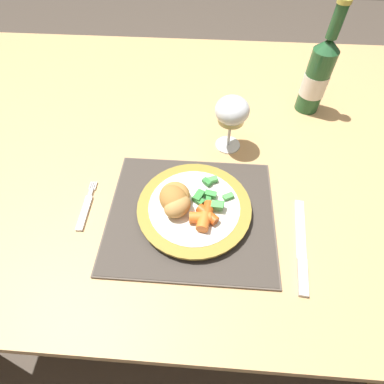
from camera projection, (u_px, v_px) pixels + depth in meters
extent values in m
plane|color=#4C4238|center=(185.00, 259.00, 1.35)|extent=(6.00, 6.00, 0.00)
cube|color=tan|center=(181.00, 141.00, 0.78)|extent=(1.54, 1.02, 0.04)
cube|color=tan|center=(38.00, 125.00, 1.38)|extent=(0.06, 0.06, 0.70)
cube|color=tan|center=(355.00, 140.00, 1.32)|extent=(0.06, 0.06, 0.70)
cube|color=brown|center=(191.00, 214.00, 0.62)|extent=(0.34, 0.29, 0.01)
cube|color=#3C352E|center=(191.00, 213.00, 0.61)|extent=(0.33, 0.29, 0.00)
cylinder|color=white|center=(194.00, 209.00, 0.61)|extent=(0.19, 0.19, 0.01)
cylinder|color=olive|center=(194.00, 207.00, 0.60)|extent=(0.23, 0.23, 0.01)
cylinder|color=white|center=(194.00, 206.00, 0.60)|extent=(0.18, 0.18, 0.00)
ellipsoid|color=#B77F3D|center=(175.00, 200.00, 0.59)|extent=(0.07, 0.07, 0.04)
ellipsoid|color=#A87033|center=(174.00, 199.00, 0.58)|extent=(0.08, 0.09, 0.04)
ellipsoid|color=#B77F3D|center=(175.00, 195.00, 0.60)|extent=(0.07, 0.07, 0.04)
ellipsoid|color=tan|center=(178.00, 206.00, 0.58)|extent=(0.07, 0.07, 0.04)
cube|color=#4CA84C|center=(197.00, 196.00, 0.61)|extent=(0.02, 0.02, 0.01)
cube|color=#338438|center=(207.00, 182.00, 0.63)|extent=(0.02, 0.02, 0.01)
cube|color=green|center=(211.00, 194.00, 0.61)|extent=(0.03, 0.02, 0.01)
cube|color=#338438|center=(220.00, 204.00, 0.59)|extent=(0.02, 0.01, 0.01)
cube|color=#338438|center=(208.00, 200.00, 0.60)|extent=(0.01, 0.02, 0.01)
cube|color=#338438|center=(198.00, 200.00, 0.60)|extent=(0.03, 0.03, 0.01)
cube|color=#338438|center=(199.00, 196.00, 0.60)|extent=(0.02, 0.03, 0.01)
cube|color=#4CA84C|center=(216.00, 205.00, 0.58)|extent=(0.03, 0.02, 0.01)
cube|color=#4CA84C|center=(228.00, 197.00, 0.61)|extent=(0.02, 0.02, 0.01)
cube|color=#4CA84C|center=(212.00, 180.00, 0.63)|extent=(0.03, 0.02, 0.01)
cylinder|color=orange|center=(200.00, 217.00, 0.57)|extent=(0.04, 0.02, 0.02)
cylinder|color=#CC5119|center=(208.00, 209.00, 0.58)|extent=(0.02, 0.03, 0.02)
cylinder|color=#CC5119|center=(207.00, 214.00, 0.58)|extent=(0.05, 0.04, 0.02)
cylinder|color=#CC5119|center=(208.00, 215.00, 0.58)|extent=(0.03, 0.04, 0.02)
cylinder|color=orange|center=(204.00, 222.00, 0.56)|extent=(0.03, 0.04, 0.02)
cube|color=silver|center=(84.00, 213.00, 0.62)|extent=(0.02, 0.08, 0.01)
cube|color=silver|center=(91.00, 193.00, 0.65)|extent=(0.01, 0.02, 0.01)
cube|color=silver|center=(96.00, 186.00, 0.66)|extent=(0.00, 0.02, 0.00)
cube|color=silver|center=(94.00, 186.00, 0.66)|extent=(0.00, 0.02, 0.00)
cube|color=silver|center=(92.00, 186.00, 0.66)|extent=(0.00, 0.02, 0.00)
cube|color=silver|center=(90.00, 186.00, 0.66)|extent=(0.00, 0.02, 0.00)
cube|color=silver|center=(300.00, 228.00, 0.60)|extent=(0.03, 0.14, 0.00)
cube|color=#B2B2B7|center=(303.00, 277.00, 0.53)|extent=(0.02, 0.07, 0.01)
cylinder|color=silver|center=(228.00, 145.00, 0.74)|extent=(0.06, 0.06, 0.00)
cylinder|color=silver|center=(229.00, 133.00, 0.71)|extent=(0.01, 0.01, 0.07)
ellipsoid|color=silver|center=(232.00, 110.00, 0.66)|extent=(0.08, 0.08, 0.06)
cylinder|color=#E0D684|center=(232.00, 116.00, 0.67)|extent=(0.06, 0.06, 0.03)
cylinder|color=#23562D|center=(315.00, 82.00, 0.77)|extent=(0.06, 0.06, 0.16)
cone|color=#23562D|center=(329.00, 44.00, 0.69)|extent=(0.06, 0.06, 0.03)
cylinder|color=#23562D|center=(337.00, 21.00, 0.65)|extent=(0.03, 0.03, 0.07)
cylinder|color=#BFB74C|center=(345.00, 0.00, 0.62)|extent=(0.03, 0.03, 0.01)
cylinder|color=white|center=(314.00, 84.00, 0.77)|extent=(0.06, 0.06, 0.06)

